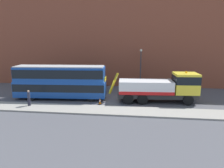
{
  "coord_description": "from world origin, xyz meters",
  "views": [
    {
      "loc": [
        3.09,
        -24.42,
        7.05
      ],
      "look_at": [
        0.06,
        -0.27,
        2.0
      ],
      "focal_mm": 33.8,
      "sensor_mm": 36.0,
      "label": 1
    }
  ],
  "objects_px": {
    "recovery_tow_truck": "(161,87)",
    "pedestrian_onlooker": "(29,98)",
    "double_decker_bus": "(60,81)",
    "street_lamp": "(141,66)",
    "traffic_cone_near_bus": "(100,101)"
  },
  "relations": [
    {
      "from": "recovery_tow_truck",
      "to": "pedestrian_onlooker",
      "type": "height_order",
      "value": "recovery_tow_truck"
    },
    {
      "from": "pedestrian_onlooker",
      "to": "street_lamp",
      "type": "height_order",
      "value": "street_lamp"
    },
    {
      "from": "recovery_tow_truck",
      "to": "traffic_cone_near_bus",
      "type": "height_order",
      "value": "recovery_tow_truck"
    },
    {
      "from": "street_lamp",
      "to": "pedestrian_onlooker",
      "type": "bearing_deg",
      "value": -139.48
    },
    {
      "from": "recovery_tow_truck",
      "to": "traffic_cone_near_bus",
      "type": "bearing_deg",
      "value": -169.31
    },
    {
      "from": "double_decker_bus",
      "to": "traffic_cone_near_bus",
      "type": "xyz_separation_m",
      "value": [
        5.18,
        -1.72,
        -1.89
      ]
    },
    {
      "from": "double_decker_bus",
      "to": "pedestrian_onlooker",
      "type": "height_order",
      "value": "double_decker_bus"
    },
    {
      "from": "double_decker_bus",
      "to": "street_lamp",
      "type": "bearing_deg",
      "value": 30.42
    },
    {
      "from": "recovery_tow_truck",
      "to": "pedestrian_onlooker",
      "type": "bearing_deg",
      "value": -169.25
    },
    {
      "from": "traffic_cone_near_bus",
      "to": "pedestrian_onlooker",
      "type": "bearing_deg",
      "value": -165.56
    },
    {
      "from": "pedestrian_onlooker",
      "to": "traffic_cone_near_bus",
      "type": "relative_size",
      "value": 2.38
    },
    {
      "from": "double_decker_bus",
      "to": "traffic_cone_near_bus",
      "type": "height_order",
      "value": "double_decker_bus"
    },
    {
      "from": "recovery_tow_truck",
      "to": "pedestrian_onlooker",
      "type": "relative_size",
      "value": 5.97
    },
    {
      "from": "traffic_cone_near_bus",
      "to": "street_lamp",
      "type": "height_order",
      "value": "street_lamp"
    },
    {
      "from": "pedestrian_onlooker",
      "to": "traffic_cone_near_bus",
      "type": "distance_m",
      "value": 7.67
    }
  ]
}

